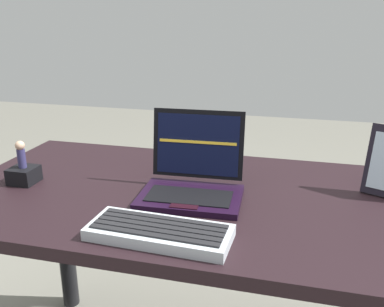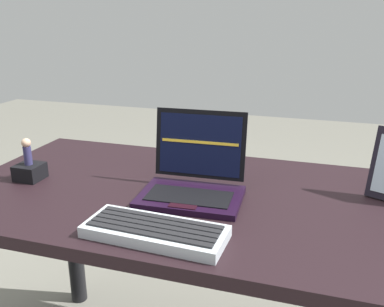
{
  "view_description": "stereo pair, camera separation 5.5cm",
  "coord_description": "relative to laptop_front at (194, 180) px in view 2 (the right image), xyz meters",
  "views": [
    {
      "loc": [
        0.21,
        -1.05,
        1.2
      ],
      "look_at": [
        -0.04,
        -0.06,
        0.86
      ],
      "focal_mm": 38.99,
      "sensor_mm": 36.0,
      "label": 1
    },
    {
      "loc": [
        0.27,
        -1.03,
        1.2
      ],
      "look_at": [
        -0.04,
        -0.06,
        0.86
      ],
      "focal_mm": 38.99,
      "sensor_mm": 36.0,
      "label": 2
    }
  ],
  "objects": [
    {
      "name": "laptop_front",
      "position": [
        0.0,
        0.0,
        0.0
      ],
      "size": [
        0.28,
        0.23,
        0.22
      ],
      "color": "black",
      "rests_on": "desk"
    },
    {
      "name": "figurine",
      "position": [
        -0.51,
        -0.04,
        0.05
      ],
      "size": [
        0.03,
        0.03,
        0.08
      ],
      "color": "#2E2B55",
      "rests_on": "figurine_stand"
    },
    {
      "name": "figurine_stand",
      "position": [
        -0.51,
        -0.04,
        -0.02
      ],
      "size": [
        0.08,
        0.08,
        0.05
      ],
      "primitive_type": "cube",
      "color": "black",
      "rests_on": "desk"
    },
    {
      "name": "desk",
      "position": [
        0.04,
        0.01,
        -0.15
      ],
      "size": [
        1.46,
        0.72,
        0.72
      ],
      "color": "black",
      "rests_on": "ground"
    },
    {
      "name": "external_keyboard",
      "position": [
        -0.02,
        -0.24,
        -0.03
      ],
      "size": [
        0.33,
        0.14,
        0.03
      ],
      "color": "#B2BBC3",
      "rests_on": "desk"
    }
  ]
}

